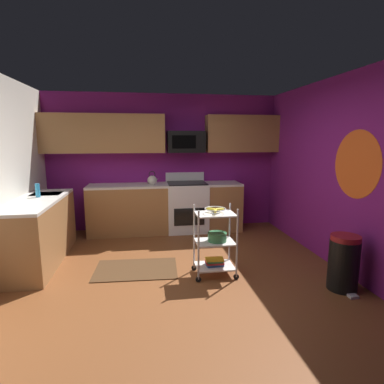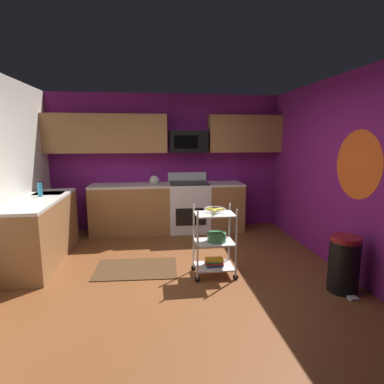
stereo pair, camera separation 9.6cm
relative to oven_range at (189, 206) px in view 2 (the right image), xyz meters
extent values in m
cube|color=brown|center=(-0.40, -2.10, -0.50)|extent=(4.40, 4.80, 0.04)
cube|color=#751970|center=(-0.40, 0.33, 0.82)|extent=(4.52, 0.06, 2.60)
cube|color=#751970|center=(1.83, -2.10, 0.82)|extent=(0.06, 4.80, 2.60)
cylinder|color=#E5591E|center=(1.80, -2.29, 0.97)|extent=(0.00, 0.85, 0.85)
cube|color=#9E6B3D|center=(-0.40, 0.00, -0.04)|extent=(2.86, 0.60, 0.88)
cube|color=silver|center=(-0.40, 0.00, 0.42)|extent=(2.86, 0.60, 0.04)
cube|color=#9E6B3D|center=(-2.30, -1.21, -0.04)|extent=(0.60, 1.81, 0.88)
cube|color=silver|center=(-2.30, -1.21, 0.42)|extent=(0.60, 1.81, 0.04)
cube|color=#B7BABC|center=(-2.30, -0.75, 0.36)|extent=(0.44, 0.36, 0.16)
cube|color=white|center=(0.00, 0.00, -0.02)|extent=(0.76, 0.64, 0.92)
cube|color=black|center=(0.00, -0.33, -0.13)|extent=(0.56, 0.01, 0.32)
cube|color=white|center=(0.00, 0.29, 0.53)|extent=(0.76, 0.06, 0.18)
cube|color=black|center=(0.00, 0.00, 0.45)|extent=(0.72, 0.60, 0.02)
cube|color=#9E6B3D|center=(-1.50, 0.13, 1.37)|extent=(2.20, 0.33, 0.70)
cube|color=#9E6B3D|center=(1.10, 0.13, 1.37)|extent=(1.40, 0.33, 0.70)
cube|color=black|center=(0.00, 0.11, 1.22)|extent=(0.70, 0.38, 0.40)
cube|color=black|center=(-0.06, -0.09, 1.22)|extent=(0.44, 0.01, 0.24)
cylinder|color=silver|center=(-0.16, -2.20, 0.00)|extent=(0.02, 0.02, 0.88)
cylinder|color=black|center=(-0.16, -2.20, -0.44)|extent=(0.07, 0.02, 0.07)
cylinder|color=silver|center=(0.33, -2.20, 0.00)|extent=(0.02, 0.02, 0.88)
cylinder|color=black|center=(0.33, -2.20, -0.44)|extent=(0.07, 0.02, 0.07)
cylinder|color=silver|center=(-0.16, -1.85, 0.00)|extent=(0.02, 0.02, 0.88)
cylinder|color=black|center=(-0.16, -1.85, -0.44)|extent=(0.07, 0.02, 0.07)
cylinder|color=silver|center=(0.33, -1.85, 0.00)|extent=(0.02, 0.02, 0.88)
cylinder|color=black|center=(0.33, -1.85, -0.44)|extent=(0.07, 0.02, 0.07)
cube|color=silver|center=(0.09, -2.03, -0.36)|extent=(0.49, 0.35, 0.02)
cube|color=silver|center=(0.09, -2.03, -0.03)|extent=(0.49, 0.35, 0.02)
cube|color=silver|center=(0.09, -2.03, 0.34)|extent=(0.49, 0.35, 0.02)
torus|color=silver|center=(0.09, -2.03, 0.41)|extent=(0.27, 0.27, 0.01)
cylinder|color=silver|center=(0.09, -2.03, 0.36)|extent=(0.12, 0.12, 0.02)
ellipsoid|color=yellow|center=(0.14, -2.01, 0.40)|extent=(0.17, 0.09, 0.04)
ellipsoid|color=yellow|center=(0.05, -1.99, 0.40)|extent=(0.15, 0.14, 0.04)
ellipsoid|color=yellow|center=(0.08, -2.08, 0.40)|extent=(0.08, 0.17, 0.04)
cylinder|color=#387F4C|center=(0.12, -2.03, 0.04)|extent=(0.24, 0.24, 0.11)
torus|color=#387F4C|center=(0.12, -2.03, 0.09)|extent=(0.25, 0.25, 0.01)
cube|color=#1E4C8C|center=(0.09, -2.03, -0.33)|extent=(0.23, 0.16, 0.03)
cube|color=#B22626|center=(0.09, -2.03, -0.31)|extent=(0.24, 0.17, 0.02)
cube|color=#26723F|center=(0.09, -2.03, -0.29)|extent=(0.20, 0.14, 0.02)
cube|color=gold|center=(0.09, -2.03, -0.26)|extent=(0.24, 0.16, 0.02)
sphere|color=beige|center=(-0.65, 0.00, 0.51)|extent=(0.18, 0.18, 0.18)
sphere|color=black|center=(-0.65, 0.00, 0.60)|extent=(0.03, 0.03, 0.03)
cone|color=beige|center=(-0.57, 0.00, 0.53)|extent=(0.09, 0.04, 0.06)
torus|color=black|center=(-0.65, 0.00, 0.63)|extent=(0.12, 0.01, 0.12)
cylinder|color=#2D8CBF|center=(-2.33, -1.04, 0.54)|extent=(0.06, 0.06, 0.20)
cylinder|color=black|center=(1.50, -2.63, -0.18)|extent=(0.34, 0.34, 0.60)
cylinder|color=maroon|center=(1.50, -2.63, 0.15)|extent=(0.33, 0.33, 0.06)
cube|color=#B2B2B7|center=(1.50, -2.84, -0.46)|extent=(0.10, 0.08, 0.03)
cube|color=#472D19|center=(-0.93, -1.71, -0.47)|extent=(1.13, 0.75, 0.01)
camera|label=1|loc=(-0.78, -5.73, 1.29)|focal=28.81mm
camera|label=2|loc=(-0.68, -5.75, 1.29)|focal=28.81mm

